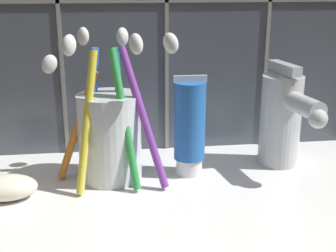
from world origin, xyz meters
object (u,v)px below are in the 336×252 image
Objects in this scene: toothbrush_cup at (109,132)px; toothpaste_tube at (190,127)px; soap_bar at (5,188)px; sink_faucet at (283,117)px.

toothpaste_tube is (9.72, 0.14, 0.16)cm from toothbrush_cup.
toothpaste_tube is 22.37cm from soap_bar.
toothbrush_cup is at bearing -179.20° from toothpaste_tube.
sink_faucet is at bearing 5.97° from toothpaste_tube.
soap_bar is at bearing -168.36° from toothpaste_tube.
sink_faucet is at bearing 9.58° from soap_bar.
toothpaste_tube is 1.77× the size of soap_bar.
soap_bar is at bearing -159.92° from toothbrush_cup.
toothpaste_tube reaches higher than soap_bar.
sink_faucet is at bearing 3.70° from toothbrush_cup.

